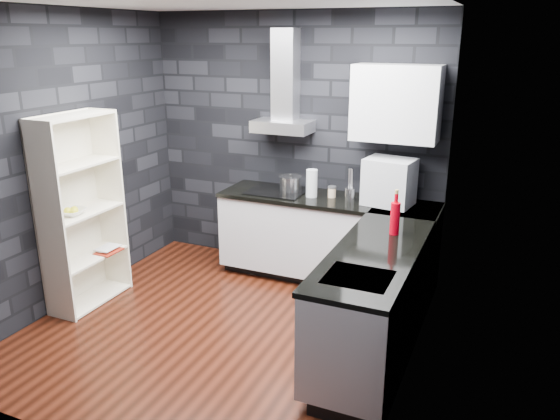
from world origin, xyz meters
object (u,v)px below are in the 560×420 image
Objects in this scene: bookshelf at (82,212)px; pot at (291,184)px; fruit_bowl at (72,212)px; utensil_crock at (350,194)px; glass_vase at (312,183)px; storage_jar at (332,193)px; appliance_garage at (389,182)px; red_bottle at (395,219)px.

pot is at bearing 56.99° from bookshelf.
utensil_crock is at bearing 34.43° from fruit_bowl.
glass_vase is 2.86× the size of storage_jar.
fruit_bowl is (-1.76, -1.44, -0.10)m from glass_vase.
storage_jar is 0.05× the size of bookshelf.
glass_vase is 0.77m from appliance_garage.
bookshelf reaches higher than storage_jar.
utensil_crock is 2.54m from bookshelf.
red_bottle reaches higher than pot.
storage_jar is at bearing 48.74° from bookshelf.
red_bottle is 2.85m from fruit_bowl.
storage_jar is 2.47m from fruit_bowl.
red_bottle reaches higher than storage_jar.
storage_jar is at bearing -4.30° from pot.
glass_vase is 1.24m from red_bottle.
pot reaches higher than storage_jar.
utensil_crock is (0.66, -0.07, -0.02)m from pot.
bookshelf is 7.81× the size of fruit_bowl.
appliance_garage is at bearing 106.39° from red_bottle.
pot is 1.52m from red_bottle.
appliance_garage is 2.94m from fruit_bowl.
utensil_crock is at bearing 128.19° from red_bottle.
appliance_garage is 0.83m from red_bottle.
red_bottle is 2.82m from bookshelf.
pot is 2.14m from fruit_bowl.
bookshelf is 0.12m from fruit_bowl.
glass_vase is 0.63× the size of appliance_garage.
red_bottle is 1.16× the size of fruit_bowl.
pot is 0.52× the size of appliance_garage.
red_bottle is at bearing -45.05° from storage_jar.
bookshelf reaches higher than utensil_crock.
appliance_garage is at bearing 30.49° from fruit_bowl.
glass_vase is 2.20m from bookshelf.
glass_vase reaches higher than utensil_crock.
appliance_garage reaches higher than glass_vase.
pot is 0.86× the size of red_bottle.
fruit_bowl is at bearing -165.81° from red_bottle.
glass_vase is 0.40m from utensil_crock.
bookshelf is (-1.95, -1.39, -0.05)m from storage_jar.
bookshelf is at bearing -144.65° from storage_jar.
glass_vase reaches higher than red_bottle.
storage_jar is 1.14m from red_bottle.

